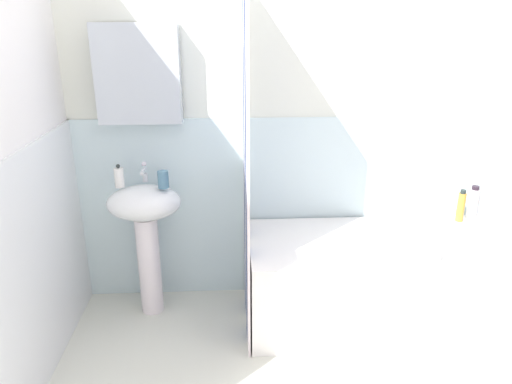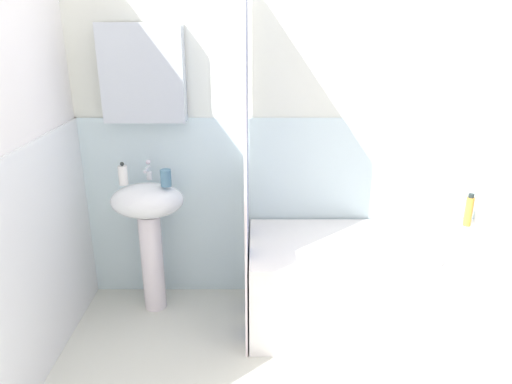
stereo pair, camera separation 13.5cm
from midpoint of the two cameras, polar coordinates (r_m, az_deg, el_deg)
name	(u,v)px [view 2 (the right image)]	position (r m, az deg, el deg)	size (l,w,h in m)	color
wall_back_tiled	(317,127)	(2.99, 8.68, 7.74)	(3.60, 0.18, 2.40)	silver
sink	(150,219)	(2.95, -11.35, -3.26)	(0.44, 0.34, 0.84)	white
faucet	(150,171)	(2.93, -11.43, 2.52)	(0.03, 0.12, 0.12)	silver
soap_dispenser	(124,175)	(2.88, -14.28, 2.02)	(0.06, 0.06, 0.14)	silver
toothbrush_cup	(167,178)	(2.81, -9.31, 1.69)	(0.06, 0.06, 0.10)	teal
bathtub	(381,283)	(3.02, 16.13, -10.48)	(1.57, 0.69, 0.54)	white
shower_curtain	(248,167)	(2.61, 0.51, 3.06)	(0.01, 0.69, 2.00)	white
body_wash_bottle	(483,208)	(3.36, 26.78, -1.72)	(0.07, 0.07, 0.22)	white
lotion_bottle	(470,211)	(3.28, 25.51, -2.09)	(0.05, 0.05, 0.21)	gold
towel_folded	(410,252)	(2.75, 19.43, -6.85)	(0.31, 0.20, 0.07)	silver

